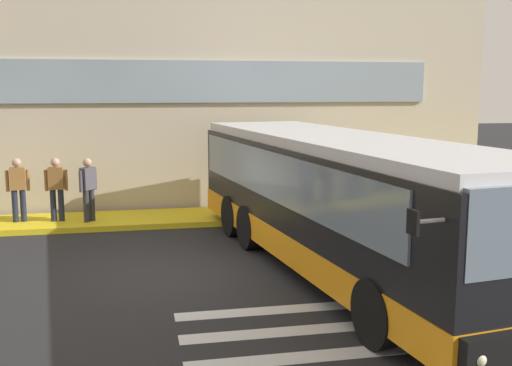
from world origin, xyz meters
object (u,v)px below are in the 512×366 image
object	(u,v)px
passenger_at_curb_edge	(88,186)
bus_main_foreground	(340,205)
passenger_by_doorway	(56,186)
passenger_near_column	(18,187)

from	to	relation	value
passenger_at_curb_edge	bus_main_foreground	bearing A→B (deg)	-43.65
bus_main_foreground	passenger_by_doorway	world-z (taller)	bus_main_foreground
bus_main_foreground	passenger_near_column	world-z (taller)	bus_main_foreground
bus_main_foreground	passenger_near_column	distance (m)	8.73
passenger_near_column	passenger_by_doorway	distance (m)	0.98
passenger_near_column	passenger_by_doorway	size ratio (longest dim) A/B	1.00
bus_main_foreground	passenger_by_doorway	xyz separation A→B (m)	(-5.99, 5.14, -0.25)
bus_main_foreground	passenger_by_doorway	size ratio (longest dim) A/B	6.61
passenger_near_column	passenger_by_doorway	world-z (taller)	same
passenger_near_column	passenger_at_curb_edge	bearing A→B (deg)	-10.35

